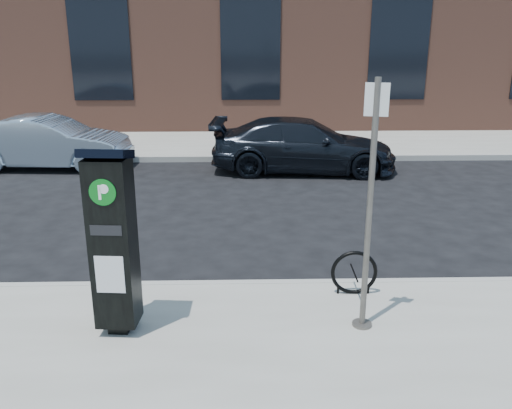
{
  "coord_description": "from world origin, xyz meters",
  "views": [
    {
      "loc": [
        -0.29,
        -6.85,
        3.45
      ],
      "look_at": [
        -0.11,
        0.5,
        1.11
      ],
      "focal_mm": 38.0,
      "sensor_mm": 36.0,
      "label": 1
    }
  ],
  "objects_px": {
    "parking_kiosk": "(113,240)",
    "car_dark": "(303,145)",
    "car_silver": "(48,143)",
    "sign_pole": "(369,211)",
    "bike_rack": "(354,273)"
  },
  "relations": [
    {
      "from": "sign_pole",
      "to": "car_silver",
      "type": "height_order",
      "value": "sign_pole"
    },
    {
      "from": "parking_kiosk",
      "to": "sign_pole",
      "type": "relative_size",
      "value": 0.76
    },
    {
      "from": "sign_pole",
      "to": "bike_rack",
      "type": "xyz_separation_m",
      "value": [
        0.06,
        0.82,
        -1.13
      ]
    },
    {
      "from": "parking_kiosk",
      "to": "sign_pole",
      "type": "height_order",
      "value": "sign_pole"
    },
    {
      "from": "car_silver",
      "to": "parking_kiosk",
      "type": "bearing_deg",
      "value": -153.52
    },
    {
      "from": "parking_kiosk",
      "to": "car_dark",
      "type": "bearing_deg",
      "value": 74.17
    },
    {
      "from": "parking_kiosk",
      "to": "car_silver",
      "type": "bearing_deg",
      "value": 117.6
    },
    {
      "from": "parking_kiosk",
      "to": "bike_rack",
      "type": "relative_size",
      "value": 3.56
    },
    {
      "from": "parking_kiosk",
      "to": "bike_rack",
      "type": "height_order",
      "value": "parking_kiosk"
    },
    {
      "from": "parking_kiosk",
      "to": "car_dark",
      "type": "height_order",
      "value": "parking_kiosk"
    },
    {
      "from": "car_silver",
      "to": "car_dark",
      "type": "distance_m",
      "value": 6.7
    },
    {
      "from": "sign_pole",
      "to": "bike_rack",
      "type": "relative_size",
      "value": 4.68
    },
    {
      "from": "bike_rack",
      "to": "car_silver",
      "type": "distance_m",
      "value": 10.17
    },
    {
      "from": "bike_rack",
      "to": "car_silver",
      "type": "xyz_separation_m",
      "value": [
        -6.56,
        7.76,
        0.24
      ]
    },
    {
      "from": "sign_pole",
      "to": "bike_rack",
      "type": "distance_m",
      "value": 1.4
    }
  ]
}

